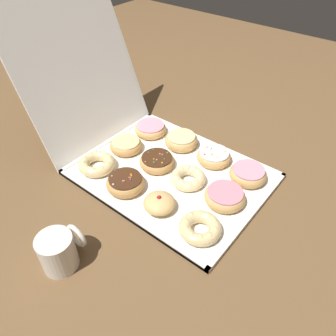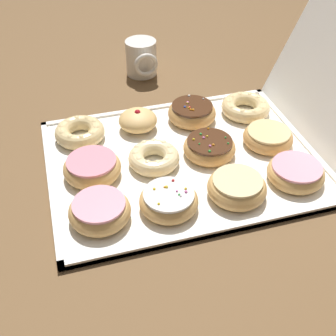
{
  "view_description": "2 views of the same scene",
  "coord_description": "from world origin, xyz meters",
  "px_view_note": "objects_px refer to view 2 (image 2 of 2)",
  "views": [
    {
      "loc": [
        -0.6,
        -0.47,
        0.7
      ],
      "look_at": [
        -0.02,
        -0.0,
        0.05
      ],
      "focal_mm": 35.27,
      "sensor_mm": 36.0,
      "label": 1
    },
    {
      "loc": [
        0.69,
        -0.23,
        0.59
      ],
      "look_at": [
        0.04,
        -0.04,
        0.03
      ],
      "focal_mm": 46.8,
      "sensor_mm": 36.0,
      "label": 2
    }
  ],
  "objects_px": {
    "pink_frosted_donut_11": "(296,172)",
    "donut_box": "(183,161)",
    "glazed_ring_donut_8": "(237,187)",
    "jelly_filled_donut_3": "(138,120)",
    "sprinkle_donut_7": "(209,146)",
    "pink_frosted_donut_2": "(100,211)",
    "sprinkle_donut_6": "(192,112)",
    "pink_frosted_donut_1": "(92,168)",
    "sprinkle_donut_5": "(169,200)",
    "cruller_donut_4": "(153,156)",
    "glazed_ring_donut_10": "(268,137)",
    "coffee_mug": "(142,57)",
    "cruller_donut_0": "(80,132)",
    "cruller_donut_9": "(246,107)"
  },
  "relations": [
    {
      "from": "pink_frosted_donut_1",
      "to": "coffee_mug",
      "type": "xyz_separation_m",
      "value": [
        -0.41,
        0.2,
        0.02
      ]
    },
    {
      "from": "pink_frosted_donut_2",
      "to": "coffee_mug",
      "type": "xyz_separation_m",
      "value": [
        -0.54,
        0.2,
        0.02
      ]
    },
    {
      "from": "sprinkle_donut_7",
      "to": "pink_frosted_donut_1",
      "type": "bearing_deg",
      "value": -88.83
    },
    {
      "from": "donut_box",
      "to": "sprinkle_donut_5",
      "type": "relative_size",
      "value": 5.11
    },
    {
      "from": "pink_frosted_donut_1",
      "to": "sprinkle_donut_6",
      "type": "height_order",
      "value": "sprinkle_donut_6"
    },
    {
      "from": "pink_frosted_donut_2",
      "to": "pink_frosted_donut_11",
      "type": "height_order",
      "value": "pink_frosted_donut_2"
    },
    {
      "from": "coffee_mug",
      "to": "glazed_ring_donut_10",
      "type": "bearing_deg",
      "value": 24.49
    },
    {
      "from": "cruller_donut_0",
      "to": "pink_frosted_donut_11",
      "type": "xyz_separation_m",
      "value": [
        0.26,
        0.39,
        0.0
      ]
    },
    {
      "from": "sprinkle_donut_6",
      "to": "glazed_ring_donut_10",
      "type": "distance_m",
      "value": 0.19
    },
    {
      "from": "jelly_filled_donut_3",
      "to": "glazed_ring_donut_8",
      "type": "xyz_separation_m",
      "value": [
        0.27,
        0.13,
        -0.0
      ]
    },
    {
      "from": "cruller_donut_9",
      "to": "coffee_mug",
      "type": "height_order",
      "value": "coffee_mug"
    },
    {
      "from": "cruller_donut_4",
      "to": "sprinkle_donut_6",
      "type": "relative_size",
      "value": 0.94
    },
    {
      "from": "pink_frosted_donut_1",
      "to": "glazed_ring_donut_10",
      "type": "xyz_separation_m",
      "value": [
        -0.0,
        0.39,
        -0.0
      ]
    },
    {
      "from": "sprinkle_donut_7",
      "to": "glazed_ring_donut_8",
      "type": "height_order",
      "value": "same"
    },
    {
      "from": "cruller_donut_4",
      "to": "pink_frosted_donut_11",
      "type": "height_order",
      "value": "pink_frosted_donut_11"
    },
    {
      "from": "pink_frosted_donut_1",
      "to": "jelly_filled_donut_3",
      "type": "xyz_separation_m",
      "value": [
        -0.14,
        0.13,
        0.0
      ]
    },
    {
      "from": "jelly_filled_donut_3",
      "to": "sprinkle_donut_5",
      "type": "xyz_separation_m",
      "value": [
        0.27,
        -0.0,
        -0.0
      ]
    },
    {
      "from": "cruller_donut_9",
      "to": "cruller_donut_4",
      "type": "bearing_deg",
      "value": -64.76
    },
    {
      "from": "sprinkle_donut_5",
      "to": "glazed_ring_donut_8",
      "type": "relative_size",
      "value": 0.97
    },
    {
      "from": "cruller_donut_9",
      "to": "coffee_mug",
      "type": "distance_m",
      "value": 0.34
    },
    {
      "from": "jelly_filled_donut_3",
      "to": "cruller_donut_4",
      "type": "height_order",
      "value": "jelly_filled_donut_3"
    },
    {
      "from": "cruller_donut_9",
      "to": "glazed_ring_donut_10",
      "type": "height_order",
      "value": "same"
    },
    {
      "from": "pink_frosted_donut_1",
      "to": "sprinkle_donut_5",
      "type": "height_order",
      "value": "sprinkle_donut_5"
    },
    {
      "from": "pink_frosted_donut_2",
      "to": "sprinkle_donut_5",
      "type": "height_order",
      "value": "sprinkle_donut_5"
    },
    {
      "from": "pink_frosted_donut_1",
      "to": "coffee_mug",
      "type": "bearing_deg",
      "value": 154.17
    },
    {
      "from": "cruller_donut_0",
      "to": "sprinkle_donut_6",
      "type": "bearing_deg",
      "value": 90.45
    },
    {
      "from": "donut_box",
      "to": "sprinkle_donut_6",
      "type": "height_order",
      "value": "sprinkle_donut_6"
    },
    {
      "from": "pink_frosted_donut_2",
      "to": "glazed_ring_donut_10",
      "type": "height_order",
      "value": "pink_frosted_donut_2"
    },
    {
      "from": "pink_frosted_donut_2",
      "to": "glazed_ring_donut_10",
      "type": "distance_m",
      "value": 0.41
    },
    {
      "from": "jelly_filled_donut_3",
      "to": "sprinkle_donut_7",
      "type": "xyz_separation_m",
      "value": [
        0.13,
        0.12,
        -0.0
      ]
    },
    {
      "from": "pink_frosted_donut_11",
      "to": "donut_box",
      "type": "bearing_deg",
      "value": -122.48
    },
    {
      "from": "donut_box",
      "to": "cruller_donut_0",
      "type": "relative_size",
      "value": 5.06
    },
    {
      "from": "glazed_ring_donut_10",
      "to": "sprinkle_donut_6",
      "type": "bearing_deg",
      "value": -135.94
    },
    {
      "from": "jelly_filled_donut_3",
      "to": "cruller_donut_4",
      "type": "bearing_deg",
      "value": 0.98
    },
    {
      "from": "glazed_ring_donut_8",
      "to": "pink_frosted_donut_2",
      "type": "bearing_deg",
      "value": -92.25
    },
    {
      "from": "pink_frosted_donut_2",
      "to": "cruller_donut_9",
      "type": "height_order",
      "value": "pink_frosted_donut_2"
    },
    {
      "from": "sprinkle_donut_6",
      "to": "sprinkle_donut_7",
      "type": "xyz_separation_m",
      "value": [
        0.13,
        -0.01,
        -0.0
      ]
    },
    {
      "from": "donut_box",
      "to": "pink_frosted_donut_2",
      "type": "distance_m",
      "value": 0.23
    },
    {
      "from": "pink_frosted_donut_2",
      "to": "sprinkle_donut_6",
      "type": "bearing_deg",
      "value": 134.95
    },
    {
      "from": "sprinkle_donut_7",
      "to": "coffee_mug",
      "type": "bearing_deg",
      "value": -173.02
    },
    {
      "from": "glazed_ring_donut_8",
      "to": "sprinkle_donut_7",
      "type": "bearing_deg",
      "value": -177.59
    },
    {
      "from": "cruller_donut_4",
      "to": "glazed_ring_donut_8",
      "type": "xyz_separation_m",
      "value": [
        0.14,
        0.13,
        0.0
      ]
    },
    {
      "from": "glazed_ring_donut_8",
      "to": "jelly_filled_donut_3",
      "type": "bearing_deg",
      "value": -154.41
    },
    {
      "from": "sprinkle_donut_6",
      "to": "sprinkle_donut_7",
      "type": "height_order",
      "value": "sprinkle_donut_6"
    },
    {
      "from": "donut_box",
      "to": "cruller_donut_4",
      "type": "relative_size",
      "value": 5.28
    },
    {
      "from": "pink_frosted_donut_1",
      "to": "sprinkle_donut_5",
      "type": "relative_size",
      "value": 1.06
    },
    {
      "from": "jelly_filled_donut_3",
      "to": "sprinkle_donut_5",
      "type": "relative_size",
      "value": 0.8
    },
    {
      "from": "pink_frosted_donut_2",
      "to": "cruller_donut_9",
      "type": "distance_m",
      "value": 0.47
    },
    {
      "from": "sprinkle_donut_5",
      "to": "sprinkle_donut_7",
      "type": "distance_m",
      "value": 0.19
    },
    {
      "from": "donut_box",
      "to": "pink_frosted_donut_1",
      "type": "height_order",
      "value": "pink_frosted_donut_1"
    }
  ]
}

